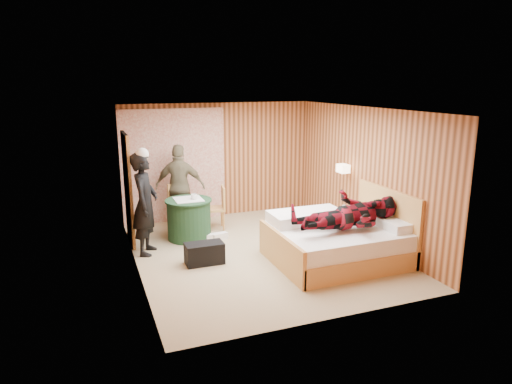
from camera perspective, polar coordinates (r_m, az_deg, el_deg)
name	(u,v)px	position (r m, az deg, el deg)	size (l,w,h in m)	color
floor	(259,252)	(8.15, 0.42, -7.53)	(4.20, 5.00, 0.01)	tan
ceiling	(260,109)	(7.61, 0.46, 10.31)	(4.20, 5.00, 0.01)	white
wall_back	(218,160)	(10.11, -4.74, 3.97)	(4.20, 0.02, 2.50)	#C47C4B
wall_left	(133,194)	(7.30, -15.09, -0.24)	(0.02, 5.00, 2.50)	#C47C4B
wall_right	(364,175)	(8.75, 13.36, 2.12)	(0.02, 5.00, 2.50)	#C47C4B
curtain	(174,166)	(9.82, -10.23, 3.22)	(2.20, 0.08, 2.40)	silver
doorway	(128,189)	(8.72, -15.74, 0.42)	(0.06, 0.90, 2.05)	black
wall_lamp	(343,168)	(9.02, 10.85, 2.91)	(0.26, 0.24, 0.16)	gold
bed	(339,241)	(7.83, 10.28, -6.03)	(2.15, 1.70, 1.17)	#E5B45D
nightstand	(347,224)	(8.99, 11.35, -3.95)	(0.39, 0.53, 0.51)	#E5B45D
round_table	(189,219)	(8.81, -8.36, -3.32)	(0.88, 0.88, 0.78)	#214726
chair_far	(180,203)	(9.42, -9.48, -1.32)	(0.53, 0.53, 0.93)	#E5B45D
chair_near	(218,205)	(9.28, -4.73, -1.57)	(0.46, 0.46, 0.88)	#E5B45D
duffel_bag	(204,253)	(7.66, -6.47, -7.62)	(0.63, 0.33, 0.36)	black
sneaker_left	(220,236)	(8.77, -4.54, -5.55)	(0.29, 0.12, 0.13)	white
sneaker_right	(213,237)	(8.75, -5.45, -5.62)	(0.28, 0.12, 0.13)	white
woman_standing	(145,204)	(8.07, -13.70, -1.46)	(0.65, 0.43, 1.79)	black
man_at_table	(180,187)	(9.39, -9.46, 0.66)	(1.01, 0.42, 1.72)	#6F654A
man_on_bed	(350,205)	(7.46, 11.61, -1.64)	(1.77, 0.67, 0.86)	maroon
book_lower	(349,212)	(8.88, 11.60, -2.44)	(0.17, 0.22, 0.02)	white
book_upper	(349,211)	(8.87, 11.60, -2.32)	(0.16, 0.22, 0.02)	white
cup_nightstand	(344,208)	(9.01, 11.00, -1.93)	(0.10, 0.10, 0.09)	white
cup_table	(194,197)	(8.66, -7.75, -0.58)	(0.12, 0.12, 0.10)	white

